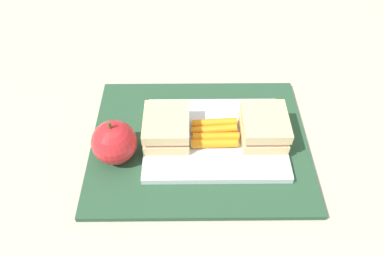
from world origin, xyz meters
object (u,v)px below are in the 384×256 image
object	(u,v)px
sandwich_half_left	(264,127)
apple	(114,142)
sandwich_half_right	(167,127)
food_tray	(214,138)
carrot_sticks_bundle	(215,133)

from	to	relation	value
sandwich_half_left	apple	distance (m)	0.24
sandwich_half_right	sandwich_half_left	bearing A→B (deg)	180.00
apple	food_tray	bearing A→B (deg)	-169.07
food_tray	sandwich_half_right	distance (m)	0.08
food_tray	sandwich_half_right	size ratio (longest dim) A/B	2.88
food_tray	sandwich_half_left	bearing A→B (deg)	180.00
sandwich_half_left	sandwich_half_right	bearing A→B (deg)	0.00
carrot_sticks_bundle	apple	distance (m)	0.16
sandwich_half_left	apple	xyz separation A→B (m)	(0.24, 0.03, 0.00)
sandwich_half_right	carrot_sticks_bundle	bearing A→B (deg)	180.00
food_tray	carrot_sticks_bundle	xyz separation A→B (m)	(0.00, 0.00, 0.01)
carrot_sticks_bundle	sandwich_half_left	bearing A→B (deg)	-180.00
apple	sandwich_half_left	bearing A→B (deg)	-172.64
food_tray	carrot_sticks_bundle	world-z (taller)	carrot_sticks_bundle
food_tray	apple	size ratio (longest dim) A/B	2.84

